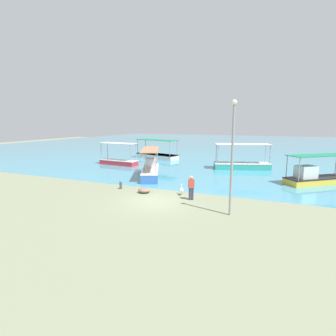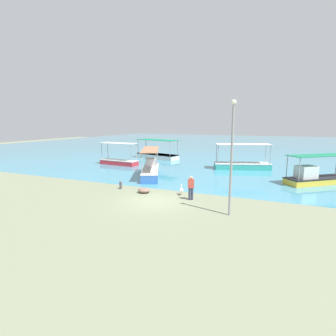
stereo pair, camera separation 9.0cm
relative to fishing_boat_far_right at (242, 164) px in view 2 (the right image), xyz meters
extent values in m
plane|color=slate|center=(-3.78, -15.03, -0.55)|extent=(120.00, 120.00, 0.00)
cube|color=teal|center=(-3.78, 32.97, -0.54)|extent=(110.00, 90.00, 0.00)
cube|color=teal|center=(0.00, 0.00, -0.19)|extent=(6.47, 3.81, 0.71)
cube|color=silver|center=(0.00, 0.00, 0.12)|extent=(6.52, 3.86, 0.08)
cylinder|color=#99999E|center=(-2.42, -1.71, 1.22)|extent=(0.08, 0.08, 2.12)
cylinder|color=#99999E|center=(-2.96, -0.14, 1.22)|extent=(0.08, 0.08, 2.12)
cylinder|color=#99999E|center=(2.96, 0.14, 1.22)|extent=(0.08, 0.08, 2.12)
cylinder|color=#99999E|center=(2.42, 1.71, 1.22)|extent=(0.08, 0.08, 2.12)
cube|color=silver|center=(0.00, 0.00, 2.31)|extent=(6.31, 3.84, 0.05)
cube|color=gold|center=(7.09, -4.86, -0.25)|extent=(5.69, 5.04, 0.57)
cube|color=black|center=(7.09, -4.86, -0.01)|extent=(5.75, 5.10, 0.08)
cylinder|color=#99999E|center=(8.75, -2.59, 0.98)|extent=(0.08, 0.08, 1.90)
cylinder|color=#99999E|center=(4.52, -6.00, 0.98)|extent=(0.08, 0.08, 1.90)
cylinder|color=#99999E|center=(5.43, -7.14, 0.98)|extent=(0.08, 0.08, 1.90)
cube|color=#176D4B|center=(7.09, -4.86, 1.96)|extent=(5.60, 5.00, 0.05)
cube|color=silver|center=(6.05, -5.70, 0.56)|extent=(1.96, 1.90, 1.06)
cube|color=silver|center=(-12.75, 4.19, -0.21)|extent=(6.94, 3.65, 0.67)
cube|color=black|center=(-12.75, 4.19, 0.08)|extent=(6.99, 3.70, 0.08)
cylinder|color=#99999E|center=(-15.94, 4.14, 1.15)|extent=(0.08, 0.08, 2.05)
cylinder|color=#99999E|center=(-15.49, 5.84, 1.15)|extent=(0.08, 0.08, 2.05)
cylinder|color=#99999E|center=(-10.01, 2.55, 1.15)|extent=(0.08, 0.08, 2.05)
cylinder|color=#99999E|center=(-9.55, 4.24, 1.15)|extent=(0.08, 0.08, 2.05)
cube|color=#0E764A|center=(-12.75, 4.19, 2.20)|extent=(6.77, 3.69, 0.05)
cube|color=red|center=(-14.72, -2.92, -0.24)|extent=(5.17, 1.88, 0.61)
cube|color=silver|center=(-14.72, -2.92, 0.03)|extent=(5.21, 1.93, 0.08)
cylinder|color=#99999E|center=(-12.40, -2.53, 1.11)|extent=(0.08, 0.08, 2.08)
cylinder|color=#99999E|center=(-12.51, -3.72, 1.11)|extent=(0.08, 0.08, 2.08)
cylinder|color=#99999E|center=(-16.94, -2.12, 1.11)|extent=(0.08, 0.08, 2.08)
cylinder|color=#99999E|center=(-17.04, -3.30, 1.11)|extent=(0.08, 0.08, 2.08)
cube|color=silver|center=(-14.72, -2.92, 2.17)|extent=(4.98, 1.97, 0.05)
cube|color=#3468BA|center=(-7.68, -8.00, -0.12)|extent=(3.97, 6.45, 0.84)
cube|color=silver|center=(-7.68, -8.00, 0.25)|extent=(4.02, 6.50, 0.08)
cylinder|color=#99999E|center=(-5.91, -10.44, 1.21)|extent=(0.08, 0.08, 1.84)
cylinder|color=#99999E|center=(-7.03, -10.95, 1.21)|extent=(0.08, 0.08, 1.84)
cylinder|color=#99999E|center=(-8.33, -5.06, 1.21)|extent=(0.08, 0.08, 1.84)
cylinder|color=#99999E|center=(-9.45, -5.56, 1.21)|extent=(0.08, 0.08, 1.84)
cube|color=#97694A|center=(-7.68, -8.00, 2.16)|extent=(3.98, 6.30, 0.05)
cube|color=silver|center=(-8.27, -6.69, 0.69)|extent=(1.57, 1.83, 0.79)
cylinder|color=#E0997A|center=(-2.67, -13.00, -0.44)|extent=(0.03, 0.03, 0.22)
cylinder|color=#E0997A|center=(-2.58, -12.96, -0.44)|extent=(0.03, 0.03, 0.22)
ellipsoid|color=white|center=(-2.63, -12.96, -0.19)|extent=(0.46, 0.62, 0.32)
ellipsoid|color=white|center=(-2.54, -13.19, -0.17)|extent=(0.17, 0.19, 0.10)
cylinder|color=white|center=(-2.69, -12.81, 0.04)|extent=(0.07, 0.07, 0.26)
sphere|color=white|center=(-2.69, -12.81, 0.20)|extent=(0.11, 0.11, 0.11)
cone|color=#E5933F|center=(-2.75, -12.66, 0.19)|extent=(0.16, 0.30, 0.06)
cylinder|color=gray|center=(1.38, -15.84, 2.58)|extent=(0.14, 0.14, 6.26)
sphere|color=#EAEACC|center=(1.38, -15.84, 5.83)|extent=(0.28, 0.28, 0.28)
cylinder|color=#47474C|center=(-7.77, -13.17, -0.29)|extent=(0.21, 0.21, 0.51)
sphere|color=#4C4C51|center=(-7.77, -13.17, -0.01)|extent=(0.22, 0.22, 0.22)
cylinder|color=#2F344B|center=(-1.53, -13.80, -0.12)|extent=(0.16, 0.16, 0.85)
cylinder|color=#2F344B|center=(-1.69, -13.89, -0.12)|extent=(0.16, 0.16, 0.85)
cube|color=#B54136|center=(-1.61, -13.85, 0.61)|extent=(0.46, 0.39, 0.62)
sphere|color=tan|center=(-1.61, -13.85, 1.03)|extent=(0.22, 0.22, 0.22)
ellipsoid|color=#755A4E|center=(-5.48, -13.51, -0.36)|extent=(0.95, 0.80, 0.38)
camera|label=1|loc=(3.71, -30.60, 4.77)|focal=28.00mm
camera|label=2|loc=(3.79, -30.56, 4.77)|focal=28.00mm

